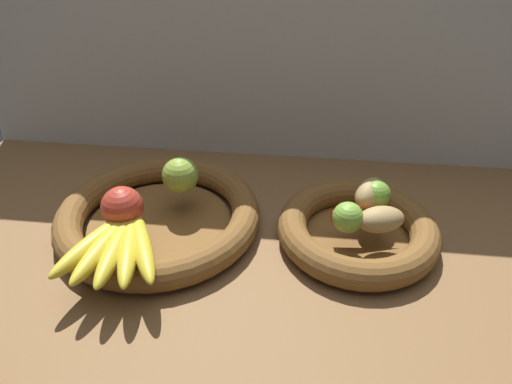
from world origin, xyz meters
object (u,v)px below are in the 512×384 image
(banana_bunch_front, at_px, (118,244))
(potato_small, at_px, (381,219))
(chili_pepper, at_px, (365,215))
(apple_red_front, at_px, (122,207))
(lime_far, at_px, (376,195))
(fruit_bowl_right, at_px, (357,230))
(potato_back, at_px, (370,193))
(apple_green_back, at_px, (180,175))
(fruit_bowl_left, at_px, (159,216))
(lime_near, at_px, (348,217))

(banana_bunch_front, relative_size, potato_small, 2.44)
(banana_bunch_front, bearing_deg, chili_pepper, 18.08)
(apple_red_front, relative_size, lime_far, 1.35)
(fruit_bowl_right, relative_size, potato_back, 3.52)
(fruit_bowl_right, xyz_separation_m, apple_green_back, (-0.33, 0.05, 0.06))
(lime_far, distance_m, chili_pepper, 0.05)
(apple_green_back, xyz_separation_m, chili_pepper, (0.34, -0.05, -0.02))
(apple_green_back, height_order, apple_red_front, apple_red_front)
(apple_green_back, bearing_deg, fruit_bowl_right, -8.18)
(fruit_bowl_right, distance_m, potato_small, 0.07)
(fruit_bowl_left, xyz_separation_m, chili_pepper, (0.37, -0.01, 0.04))
(potato_small, relative_size, lime_far, 1.55)
(apple_green_back, relative_size, potato_back, 0.84)
(apple_red_front, bearing_deg, fruit_bowl_right, 9.09)
(apple_green_back, bearing_deg, fruit_bowl_left, -125.97)
(chili_pepper, bearing_deg, potato_back, 65.55)
(lime_far, bearing_deg, banana_bunch_front, -157.51)
(apple_green_back, xyz_separation_m, potato_small, (0.36, -0.08, -0.01))
(potato_back, bearing_deg, apple_red_front, -165.85)
(fruit_bowl_left, xyz_separation_m, apple_green_back, (0.03, 0.05, 0.06))
(apple_red_front, xyz_separation_m, lime_far, (0.43, 0.10, -0.01))
(apple_green_back, height_order, lime_far, apple_green_back)
(lime_near, distance_m, lime_far, 0.09)
(apple_green_back, bearing_deg, chili_pepper, -9.01)
(apple_red_front, height_order, lime_far, apple_red_front)
(chili_pepper, bearing_deg, fruit_bowl_left, 167.48)
(potato_small, bearing_deg, lime_near, -173.33)
(apple_red_front, height_order, chili_pepper, apple_red_front)
(potato_small, height_order, lime_near, lime_near)
(apple_red_front, bearing_deg, potato_back, 14.15)
(fruit_bowl_left, bearing_deg, banana_bunch_front, -98.83)
(fruit_bowl_left, relative_size, potato_small, 4.63)
(fruit_bowl_right, distance_m, apple_red_front, 0.41)
(apple_red_front, distance_m, potato_back, 0.43)
(potato_back, distance_m, lime_near, 0.09)
(fruit_bowl_right, bearing_deg, potato_back, 65.56)
(fruit_bowl_left, relative_size, banana_bunch_front, 1.90)
(apple_green_back, bearing_deg, lime_near, -15.41)
(chili_pepper, bearing_deg, potato_small, -58.86)
(fruit_bowl_left, distance_m, fruit_bowl_right, 0.36)
(fruit_bowl_left, bearing_deg, potato_back, 6.21)
(potato_back, relative_size, lime_far, 1.54)
(fruit_bowl_left, xyz_separation_m, potato_small, (0.40, -0.03, 0.05))
(potato_small, bearing_deg, apple_green_back, 167.82)
(apple_red_front, height_order, potato_back, apple_red_front)
(apple_green_back, bearing_deg, potato_small, -12.18)
(lime_far, height_order, chili_pepper, lime_far)
(apple_red_front, distance_m, chili_pepper, 0.41)
(fruit_bowl_left, distance_m, potato_back, 0.39)
(apple_green_back, distance_m, chili_pepper, 0.34)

